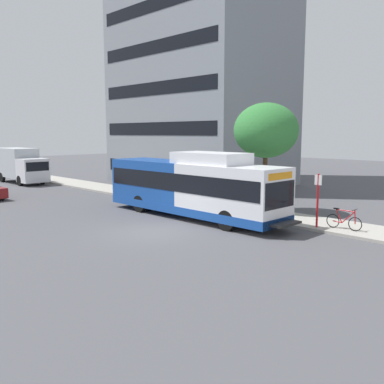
# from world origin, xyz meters

# --- Properties ---
(ground_plane) EXTENTS (120.00, 120.00, 0.00)m
(ground_plane) POSITION_xyz_m (0.00, 8.00, 0.00)
(ground_plane) COLOR #4C4C51
(sidewalk_curb) EXTENTS (3.00, 56.00, 0.14)m
(sidewalk_curb) POSITION_xyz_m (7.00, 6.00, 0.07)
(sidewalk_curb) COLOR #A8A399
(sidewalk_curb) RESTS_ON ground
(transit_bus) EXTENTS (2.58, 12.25, 3.65)m
(transit_bus) POSITION_xyz_m (3.85, 1.22, 1.70)
(transit_bus) COLOR white
(transit_bus) RESTS_ON ground
(bus_stop_sign_pole) EXTENTS (0.10, 0.36, 2.60)m
(bus_stop_sign_pole) POSITION_xyz_m (5.91, -5.26, 1.65)
(bus_stop_sign_pole) COLOR red
(bus_stop_sign_pole) RESTS_ON sidewalk_curb
(bicycle_parked) EXTENTS (0.52, 1.76, 1.02)m
(bicycle_parked) POSITION_xyz_m (6.42, -6.39, 0.56)
(bicycle_parked) COLOR black
(bicycle_parked) RESTS_ON sidewalk_curb
(street_tree_near_stop) EXTENTS (3.74, 3.74, 6.26)m
(street_tree_near_stop) POSITION_xyz_m (7.96, -0.70, 4.80)
(street_tree_near_stop) COLOR #4C3823
(street_tree_near_stop) RESTS_ON sidewalk_curb
(box_truck_background) EXTENTS (2.32, 7.01, 3.25)m
(box_truck_background) POSITION_xyz_m (3.84, 24.19, 1.74)
(box_truck_background) COLOR silver
(box_truck_background) RESTS_ON ground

